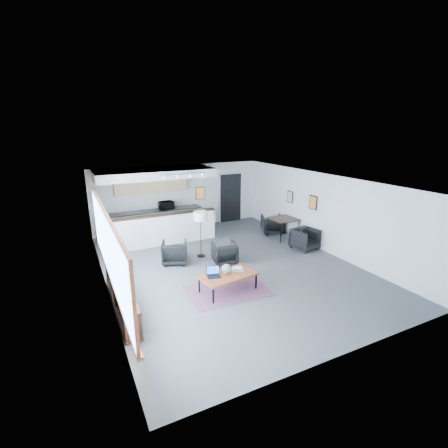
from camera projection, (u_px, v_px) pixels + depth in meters
name	position (u px, v px, depth m)	size (l,w,h in m)	color
room	(229.00, 225.00, 9.47)	(7.02, 9.02, 2.62)	#4A4A4D
window	(108.00, 249.00, 7.20)	(0.10, 5.95, 1.66)	#8CBFFF
console	(121.00, 296.00, 7.46)	(0.35, 3.00, 0.80)	black
kitchenette	(156.00, 201.00, 12.13)	(4.20, 1.96, 2.60)	white
doorway	(230.00, 197.00, 14.30)	(1.10, 0.12, 2.15)	black
track_light	(183.00, 175.00, 10.76)	(1.60, 0.07, 0.15)	silver
wall_art_lower	(313.00, 202.00, 11.19)	(0.03, 0.38, 0.48)	black
wall_art_upper	(290.00, 197.00, 12.33)	(0.03, 0.34, 0.44)	black
kilim_rug	(228.00, 291.00, 8.36)	(2.11, 1.49, 0.01)	#582F45
coffee_table	(228.00, 275.00, 8.23)	(1.52, 0.97, 0.47)	brown
laptop	(213.00, 273.00, 8.13)	(0.39, 0.35, 0.24)	black
ceramic_pot	(227.00, 269.00, 8.23)	(0.25, 0.25, 0.25)	gray
book_stack	(238.00, 269.00, 8.45)	(0.32, 0.28, 0.08)	silver
coaster	(238.00, 277.00, 8.07)	(0.11, 0.11, 0.01)	#E5590C
armchair_left	(174.00, 251.00, 9.97)	(0.74, 0.69, 0.76)	black
armchair_right	(224.00, 252.00, 9.98)	(0.70, 0.65, 0.72)	black
floor_lamp	(200.00, 218.00, 10.22)	(0.48, 0.48, 1.50)	black
dining_table	(283.00, 220.00, 12.11)	(0.94, 0.94, 0.78)	black
dining_chair_near	(305.00, 240.00, 11.12)	(0.66, 0.62, 0.68)	black
dining_chair_far	(272.00, 225.00, 12.85)	(0.66, 0.61, 0.68)	black
microwave	(166.00, 204.00, 12.81)	(0.54, 0.30, 0.37)	black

